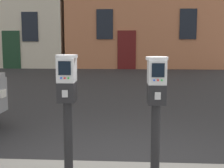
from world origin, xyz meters
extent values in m
cylinder|color=black|center=(-0.48, -0.35, 0.56)|extent=(0.09, 0.09, 0.83)
cube|color=black|center=(-0.48, -0.35, 1.07)|extent=(0.18, 0.25, 0.19)
cube|color=#A5A8AD|center=(-0.48, -0.47, 1.07)|extent=(0.06, 0.01, 0.07)
cube|color=#B7BABF|center=(-0.48, -0.35, 1.29)|extent=(0.18, 0.23, 0.24)
cube|color=black|center=(-0.48, -0.46, 1.31)|extent=(0.12, 0.01, 0.13)
cylinder|color=blue|center=(-0.52, -0.47, 1.22)|extent=(0.02, 0.01, 0.02)
cylinder|color=red|center=(-0.48, -0.47, 1.22)|extent=(0.02, 0.01, 0.02)
cylinder|color=green|center=(-0.45, -0.46, 1.22)|extent=(0.02, 0.01, 0.02)
cylinder|color=#B7BABF|center=(-0.48, -0.35, 1.42)|extent=(0.22, 0.22, 0.03)
cylinder|color=black|center=(0.39, -0.35, 0.55)|extent=(0.09, 0.09, 0.82)
cube|color=black|center=(0.39, -0.35, 1.06)|extent=(0.18, 0.25, 0.19)
cube|color=#A5A8AD|center=(0.40, -0.47, 1.06)|extent=(0.06, 0.01, 0.07)
cube|color=#B7BABF|center=(0.39, -0.35, 1.27)|extent=(0.18, 0.23, 0.23)
cube|color=black|center=(0.40, -0.46, 1.30)|extent=(0.12, 0.01, 0.13)
cylinder|color=blue|center=(0.36, -0.47, 1.21)|extent=(0.02, 0.01, 0.02)
cylinder|color=red|center=(0.40, -0.47, 1.21)|extent=(0.02, 0.01, 0.02)
cylinder|color=green|center=(0.43, -0.46, 1.21)|extent=(0.02, 0.01, 0.02)
cylinder|color=#B7BABF|center=(0.39, -0.35, 1.40)|extent=(0.22, 0.22, 0.03)
cube|color=white|center=(-2.17, 2.07, 0.62)|extent=(0.04, 0.20, 0.14)
cube|color=black|center=(-5.47, 13.85, 2.31)|extent=(0.90, 0.06, 1.60)
cube|color=#193823|center=(-6.57, 13.85, 1.05)|extent=(1.00, 0.07, 2.10)
cube|color=black|center=(-1.34, 13.85, 2.43)|extent=(0.90, 0.06, 1.60)
cube|color=black|center=(3.12, 13.85, 2.43)|extent=(0.90, 0.06, 1.60)
cube|color=#591414|center=(-0.14, 13.85, 1.05)|extent=(1.00, 0.07, 2.10)
camera|label=1|loc=(0.15, -3.39, 1.58)|focal=50.51mm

